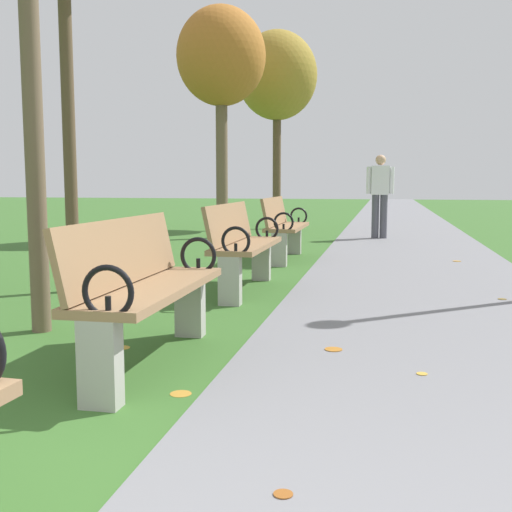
{
  "coord_description": "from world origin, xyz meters",
  "views": [
    {
      "loc": [
        0.92,
        -0.93,
        1.12
      ],
      "look_at": [
        -0.05,
        3.73,
        0.55
      ],
      "focal_mm": 43.66,
      "sensor_mm": 36.0,
      "label": 1
    }
  ],
  "objects_px": {
    "park_bench_2": "(145,287)",
    "pedestrian_walking": "(380,192)",
    "tree_5": "(277,77)",
    "park_bench_4": "(284,226)",
    "tree_4": "(221,59)",
    "park_bench_3": "(242,244)"
  },
  "relations": [
    {
      "from": "park_bench_2",
      "to": "pedestrian_walking",
      "type": "relative_size",
      "value": 0.99
    },
    {
      "from": "pedestrian_walking",
      "to": "tree_5",
      "type": "bearing_deg",
      "value": 136.12
    },
    {
      "from": "park_bench_2",
      "to": "pedestrian_walking",
      "type": "xyz_separation_m",
      "value": [
        1.31,
        8.9,
        0.44
      ]
    },
    {
      "from": "park_bench_2",
      "to": "pedestrian_walking",
      "type": "height_order",
      "value": "pedestrian_walking"
    },
    {
      "from": "pedestrian_walking",
      "to": "park_bench_4",
      "type": "bearing_deg",
      "value": -110.14
    },
    {
      "from": "tree_4",
      "to": "park_bench_3",
      "type": "bearing_deg",
      "value": -73.26
    },
    {
      "from": "park_bench_2",
      "to": "pedestrian_walking",
      "type": "bearing_deg",
      "value": 81.6
    },
    {
      "from": "tree_5",
      "to": "park_bench_3",
      "type": "bearing_deg",
      "value": -82.47
    },
    {
      "from": "park_bench_3",
      "to": "tree_5",
      "type": "height_order",
      "value": "tree_5"
    },
    {
      "from": "park_bench_2",
      "to": "tree_5",
      "type": "bearing_deg",
      "value": 95.77
    },
    {
      "from": "park_bench_4",
      "to": "tree_4",
      "type": "xyz_separation_m",
      "value": [
        -1.77,
        3.23,
        3.01
      ]
    },
    {
      "from": "tree_4",
      "to": "tree_5",
      "type": "distance_m",
      "value": 2.78
    },
    {
      "from": "park_bench_2",
      "to": "tree_4",
      "type": "bearing_deg",
      "value": 101.73
    },
    {
      "from": "tree_5",
      "to": "pedestrian_walking",
      "type": "height_order",
      "value": "tree_5"
    },
    {
      "from": "park_bench_2",
      "to": "tree_5",
      "type": "xyz_separation_m",
      "value": [
        -1.14,
        11.25,
        3.08
      ]
    },
    {
      "from": "park_bench_2",
      "to": "park_bench_3",
      "type": "height_order",
      "value": "same"
    },
    {
      "from": "tree_5",
      "to": "pedestrian_walking",
      "type": "bearing_deg",
      "value": -43.88
    },
    {
      "from": "park_bench_3",
      "to": "park_bench_4",
      "type": "bearing_deg",
      "value": 90.0
    },
    {
      "from": "park_bench_4",
      "to": "tree_5",
      "type": "distance_m",
      "value": 6.79
    },
    {
      "from": "park_bench_3",
      "to": "tree_5",
      "type": "relative_size",
      "value": 0.35
    },
    {
      "from": "tree_4",
      "to": "tree_5",
      "type": "relative_size",
      "value": 0.97
    },
    {
      "from": "park_bench_2",
      "to": "tree_5",
      "type": "distance_m",
      "value": 11.72
    }
  ]
}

